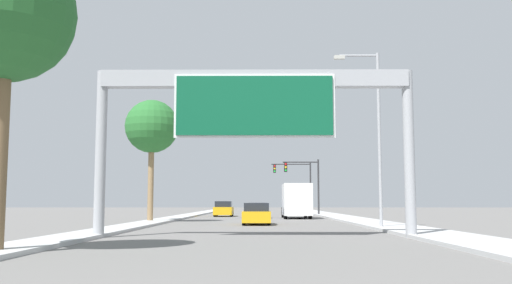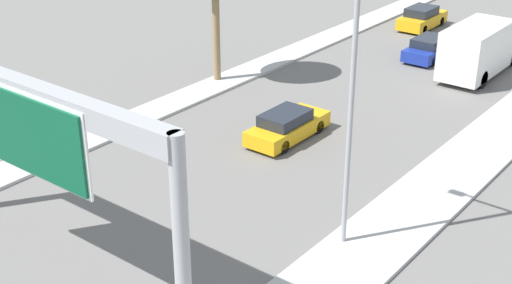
{
  "view_description": "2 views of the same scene",
  "coord_description": "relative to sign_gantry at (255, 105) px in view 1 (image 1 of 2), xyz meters",
  "views": [
    {
      "loc": [
        0.22,
        -5.71,
        1.47
      ],
      "look_at": [
        0.0,
        26.63,
        4.88
      ],
      "focal_mm": 40.0,
      "sensor_mm": 36.0,
      "label": 1
    },
    {
      "loc": [
        17.68,
        6.82,
        14.1
      ],
      "look_at": [
        1.51,
        27.49,
        1.84
      ],
      "focal_mm": 50.0,
      "sensor_mm": 36.0,
      "label": 2
    }
  ],
  "objects": [
    {
      "name": "traffic_light_mid_block",
      "position": [
        5.16,
        50.11,
        -1.01
      ],
      "size": [
        5.13,
        0.32,
        6.64
      ],
      "color": "#2D2D30",
      "rests_on": "ground"
    },
    {
      "name": "sign_gantry",
      "position": [
        0.0,
        0.0,
        0.0
      ],
      "size": [
        13.35,
        0.73,
        7.0
      ],
      "color": "#9EA0A5",
      "rests_on": "ground"
    },
    {
      "name": "car_near_left",
      "position": [
        0.0,
        29.11,
        -4.86
      ],
      "size": [
        1.83,
        4.44,
        1.4
      ],
      "color": "navy",
      "rests_on": "ground"
    },
    {
      "name": "truck_box_primary",
      "position": [
        3.5,
        28.16,
        -3.96
      ],
      "size": [
        2.43,
        7.44,
        3.07
      ],
      "color": "white",
      "rests_on": "ground"
    },
    {
      "name": "car_mid_center",
      "position": [
        0.0,
        13.89,
        -4.85
      ],
      "size": [
        1.8,
        4.61,
        1.41
      ],
      "color": "gold",
      "rests_on": "ground"
    },
    {
      "name": "car_mid_right",
      "position": [
        -3.5,
        35.08,
        -4.8
      ],
      "size": [
        1.86,
        4.45,
        1.55
      ],
      "color": "gold",
      "rests_on": "ground"
    },
    {
      "name": "street_lamp_right",
      "position": [
        6.57,
        7.81,
        0.18
      ],
      "size": [
        2.54,
        0.28,
        9.82
      ],
      "color": "#9EA0A5",
      "rests_on": "ground"
    },
    {
      "name": "palm_tree_background",
      "position": [
        -7.72,
        17.8,
        1.4
      ],
      "size": [
        3.9,
        3.9,
        8.94
      ],
      "color": "#8C704C",
      "rests_on": "ground"
    },
    {
      "name": "palm_tree_foreground",
      "position": [
        -7.2,
        -7.55,
        1.34
      ],
      "size": [
        4.04,
        4.04,
        8.98
      ],
      "color": "brown",
      "rests_on": "ground"
    },
    {
      "name": "traffic_light_near_intersection",
      "position": [
        5.49,
        40.11,
        -1.35
      ],
      "size": [
        4.06,
        0.32,
        6.22
      ],
      "color": "#2D2D30",
      "rests_on": "ground"
    },
    {
      "name": "median_strip_left",
      "position": [
        -7.25,
        42.11,
        -5.45
      ],
      "size": [
        2.0,
        120.0,
        0.15
      ],
      "color": "#B6B6B6",
      "rests_on": "ground"
    },
    {
      "name": "sidewalk_right",
      "position": [
        7.75,
        42.11,
        -5.45
      ],
      "size": [
        3.0,
        120.0,
        0.15
      ],
      "color": "#B6B6B6",
      "rests_on": "ground"
    }
  ]
}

